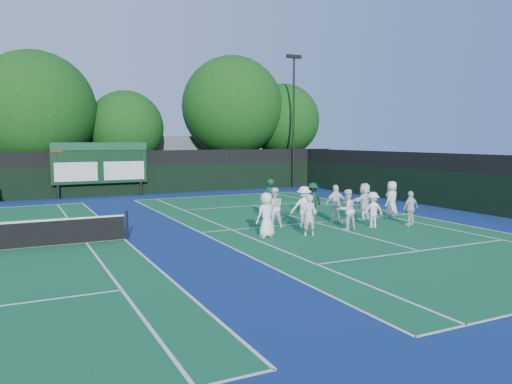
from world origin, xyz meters
name	(u,v)px	position (x,y,z in m)	size (l,w,h in m)	color
ground	(328,226)	(0.00, 0.00, 0.00)	(120.00, 120.00, 0.00)	#173C10
court_apron	(188,234)	(-6.00, 1.00, 0.00)	(34.00, 32.00, 0.01)	navy
near_court	(315,223)	(0.00, 1.00, 0.01)	(11.05, 23.85, 0.01)	#11552D
back_fence	(115,175)	(-6.00, 16.00, 1.36)	(34.00, 0.08, 3.00)	black
divider_fence_right	(459,185)	(9.00, 1.00, 1.36)	(0.08, 32.00, 3.00)	black
scoreboard	(100,163)	(-7.01, 15.59, 2.19)	(6.00, 0.21, 3.55)	black
clubhouse	(145,160)	(-2.00, 24.00, 2.00)	(18.00, 6.00, 4.00)	#5E5E63
light_pole_right	(294,106)	(7.50, 15.70, 6.30)	(1.20, 0.30, 10.12)	black
tree_b	(37,114)	(-10.40, 19.58, 5.43)	(8.14, 8.14, 9.71)	black
tree_c	(128,130)	(-4.35, 19.58, 4.40)	(5.50, 5.50, 7.30)	black
tree_d	(234,110)	(4.18, 19.58, 6.14)	(8.08, 8.08, 10.39)	black
tree_e	(284,122)	(8.90, 19.58, 5.21)	(6.08, 6.08, 8.41)	black
tennis_ball_0	(260,230)	(-3.18, 0.24, 0.03)	(0.07, 0.07, 0.07)	yellow
tennis_ball_1	(342,222)	(1.01, 0.36, 0.03)	(0.07, 0.07, 0.07)	yellow
tennis_ball_4	(270,219)	(-1.46, 2.65, 0.03)	(0.07, 0.07, 0.07)	yellow
tennis_ball_5	(408,227)	(2.92, -1.76, 0.03)	(0.07, 0.07, 0.07)	yellow
player_front_0	(266,215)	(-3.52, -0.97, 0.86)	(0.84, 0.55, 1.73)	white
player_front_1	(309,215)	(-1.93, -1.49, 0.81)	(0.59, 0.39, 1.62)	silver
player_front_2	(347,210)	(0.24, -1.00, 0.84)	(0.82, 0.64, 1.68)	white
player_front_3	(373,210)	(1.50, -1.10, 0.76)	(0.98, 0.57, 1.52)	white
player_front_4	(411,208)	(3.35, -1.41, 0.75)	(0.88, 0.37, 1.51)	silver
player_back_0	(274,207)	(-2.23, 0.82, 0.85)	(0.83, 0.65, 1.71)	white
player_back_1	(304,207)	(-1.06, 0.28, 0.88)	(1.13, 0.65, 1.75)	white
player_back_2	(336,204)	(0.89, 0.70, 0.85)	(1.00, 0.42, 1.71)	white
player_back_3	(364,201)	(2.55, 0.75, 0.86)	(1.60, 0.51, 1.72)	white
player_back_4	(392,199)	(4.18, 0.74, 0.87)	(0.85, 0.56, 1.75)	silver
coach_left	(269,199)	(-1.47, 2.66, 0.96)	(0.70, 0.46, 1.92)	#103B23
coach_right	(313,200)	(0.92, 2.68, 0.82)	(1.06, 0.61, 1.64)	#0E361F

